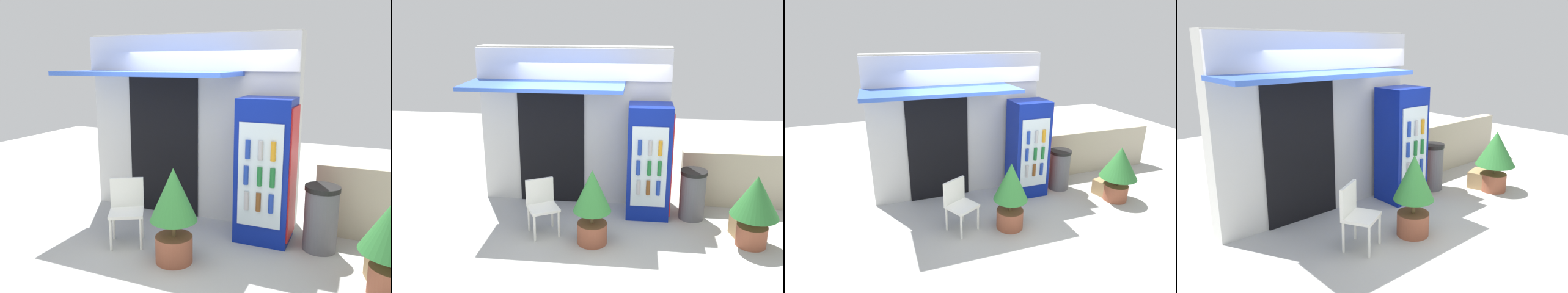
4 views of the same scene
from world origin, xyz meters
TOP-DOWN VIEW (x-y plane):
  - ground at (0.00, 0.00)m, footprint 16.00×16.00m
  - storefront_building at (-0.37, 1.45)m, footprint 3.30×1.33m
  - drink_cooler at (0.97, 0.94)m, footprint 0.72×0.64m
  - plastic_chair at (-0.67, 0.13)m, footprint 0.57×0.56m
  - potted_plant_near_shop at (0.14, -0.11)m, footprint 0.56×0.56m
  - potted_plant_curbside at (2.48, 0.09)m, footprint 0.69×0.69m
  - trash_bin at (1.70, 0.89)m, footprint 0.43×0.43m
  - stone_boundary_wall at (2.97, 1.49)m, footprint 2.81×0.23m
  - cardboard_box at (2.46, 0.37)m, footprint 0.47×0.40m

SIDE VIEW (x-z plane):
  - ground at x=0.00m, z-range 0.00..0.00m
  - cardboard_box at x=2.46m, z-range 0.00..0.30m
  - trash_bin at x=1.70m, z-range 0.00..0.85m
  - stone_boundary_wall at x=2.97m, z-range 0.00..0.99m
  - plastic_chair at x=-0.67m, z-range 0.07..0.92m
  - potted_plant_curbside at x=2.48m, z-range 0.13..1.22m
  - potted_plant_near_shop at x=0.14m, z-range 0.10..1.25m
  - drink_cooler at x=0.97m, z-range 0.00..1.90m
  - storefront_building at x=-0.37m, z-range 0.07..2.83m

